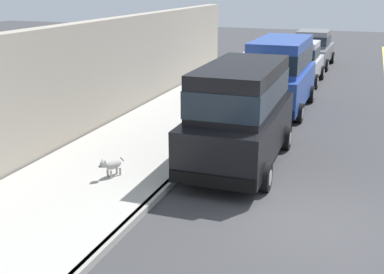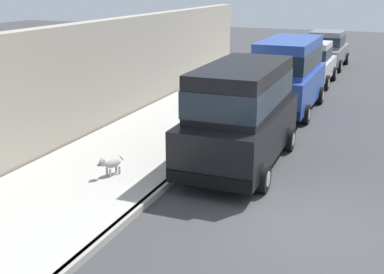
% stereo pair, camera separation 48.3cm
% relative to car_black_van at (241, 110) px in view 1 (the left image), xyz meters
% --- Properties ---
extents(ground_plane, '(80.00, 80.00, 0.00)m').
position_rel_car_black_van_xyz_m(ground_plane, '(2.11, -2.66, -1.39)').
color(ground_plane, '#38383A').
extents(curb, '(0.16, 64.00, 0.14)m').
position_rel_car_black_van_xyz_m(curb, '(-1.09, -2.66, -1.32)').
color(curb, gray).
rests_on(curb, ground).
extents(sidewalk, '(3.60, 64.00, 0.14)m').
position_rel_car_black_van_xyz_m(sidewalk, '(-2.89, -2.66, -1.32)').
color(sidewalk, '#A8A59E').
rests_on(sidewalk, ground).
extents(car_black_van, '(2.18, 4.92, 2.52)m').
position_rel_car_black_van_xyz_m(car_black_van, '(0.00, 0.00, 0.00)').
color(car_black_van, black).
rests_on(car_black_van, ground).
extents(car_blue_van, '(2.16, 4.91, 2.52)m').
position_rel_car_black_van_xyz_m(car_blue_van, '(-0.05, 5.81, 0.00)').
color(car_blue_van, '#28479E').
rests_on(car_blue_van, ground).
extents(car_silver_hatchback, '(2.00, 3.83, 1.88)m').
position_rel_car_black_van_xyz_m(car_silver_hatchback, '(-0.06, 10.95, -0.42)').
color(car_silver_hatchback, '#BCBCC1').
rests_on(car_silver_hatchback, ground).
extents(car_grey_sedan, '(2.13, 4.65, 1.92)m').
position_rel_car_black_van_xyz_m(car_grey_sedan, '(-0.05, 15.86, -0.41)').
color(car_grey_sedan, slate).
rests_on(car_grey_sedan, ground).
extents(dog_grey, '(0.35, 0.73, 0.49)m').
position_rel_car_black_van_xyz_m(dog_grey, '(-2.42, -2.21, -0.97)').
color(dog_grey, '#999691').
rests_on(dog_grey, sidewalk).
extents(building_facade, '(0.50, 20.00, 3.30)m').
position_rel_car_black_van_xyz_m(building_facade, '(-4.99, 3.60, 0.25)').
color(building_facade, '#9E9384').
rests_on(building_facade, ground).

